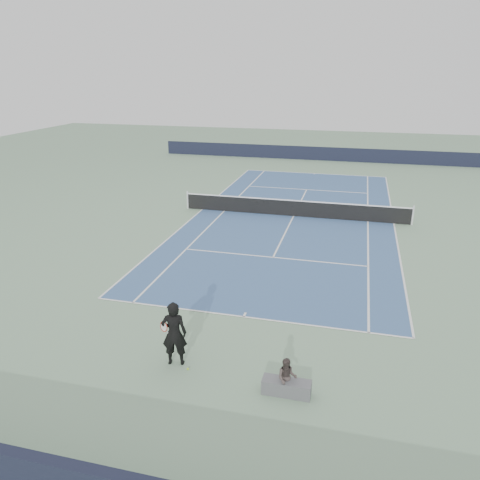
% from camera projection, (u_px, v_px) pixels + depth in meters
% --- Properties ---
extents(ground, '(80.00, 80.00, 0.00)m').
position_uv_depth(ground, '(294.00, 216.00, 26.67)').
color(ground, gray).
extents(court_surface, '(10.97, 23.77, 0.01)m').
position_uv_depth(court_surface, '(294.00, 216.00, 26.67)').
color(court_surface, '#395988').
rests_on(court_surface, ground).
extents(tennis_net, '(12.90, 0.10, 1.07)m').
position_uv_depth(tennis_net, '(294.00, 208.00, 26.50)').
color(tennis_net, silver).
rests_on(tennis_net, ground).
extents(windscreen_far, '(30.00, 0.25, 1.20)m').
position_uv_depth(windscreen_far, '(322.00, 154.00, 42.73)').
color(windscreen_far, black).
rests_on(windscreen_far, ground).
extents(tennis_player, '(0.87, 0.68, 1.94)m').
position_uv_depth(tennis_player, '(174.00, 333.00, 13.07)').
color(tennis_player, black).
rests_on(tennis_player, ground).
extents(tennis_ball, '(0.06, 0.06, 0.06)m').
position_uv_depth(tennis_ball, '(188.00, 369.00, 13.08)').
color(tennis_ball, '#B9E32E').
rests_on(tennis_ball, ground).
extents(spectator_bench, '(1.31, 0.57, 1.08)m').
position_uv_depth(spectator_bench, '(287.00, 382.00, 12.01)').
color(spectator_bench, '#56575B').
rests_on(spectator_bench, ground).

